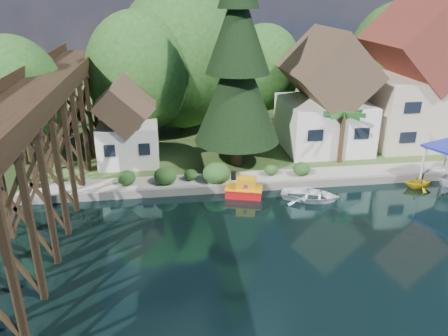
{
  "coord_description": "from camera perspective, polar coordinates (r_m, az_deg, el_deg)",
  "views": [
    {
      "loc": [
        -7.73,
        -22.29,
        14.49
      ],
      "look_at": [
        -3.83,
        6.0,
        2.85
      ],
      "focal_mm": 35.0,
      "sensor_mm": 36.0,
      "label": 1
    }
  ],
  "objects": [
    {
      "name": "bg_trees",
      "position": [
        44.99,
        3.54,
        12.92
      ],
      "size": [
        49.9,
        13.3,
        10.57
      ],
      "color": "#382314",
      "rests_on": "bank"
    },
    {
      "name": "boat_yellow",
      "position": [
        37.61,
        24.11,
        -1.52
      ],
      "size": [
        2.46,
        2.17,
        1.22
      ],
      "primitive_type": "imported",
      "rotation": [
        0.0,
        0.0,
        1.49
      ],
      "color": "yellow",
      "rests_on": "ground"
    },
    {
      "name": "palm_tree",
      "position": [
        38.38,
        15.41,
        6.65
      ],
      "size": [
        4.01,
        4.01,
        4.85
      ],
      "color": "#382314",
      "rests_on": "bank"
    },
    {
      "name": "house_center",
      "position": [
        46.19,
        23.63,
        10.29
      ],
      "size": [
        8.65,
        9.18,
        13.89
      ],
      "color": "beige",
      "rests_on": "bank"
    },
    {
      "name": "ground",
      "position": [
        27.69,
        9.74,
        -9.73
      ],
      "size": [
        140.0,
        140.0,
        0.0
      ],
      "primitive_type": "plane",
      "color": "black",
      "rests_on": "ground"
    },
    {
      "name": "seawall",
      "position": [
        35.44,
        12.2,
        -1.94
      ],
      "size": [
        60.0,
        0.4,
        0.62
      ],
      "primitive_type": "cube",
      "color": "slate",
      "rests_on": "ground"
    },
    {
      "name": "house_left",
      "position": [
        42.08,
        13.02,
        8.77
      ],
      "size": [
        7.64,
        8.64,
        11.02
      ],
      "color": "white",
      "rests_on": "bank"
    },
    {
      "name": "boat_white_a",
      "position": [
        33.13,
        11.19,
        -3.35
      ],
      "size": [
        5.15,
        4.46,
        0.89
      ],
      "primitive_type": "imported",
      "rotation": [
        0.0,
        0.0,
        1.19
      ],
      "color": "white",
      "rests_on": "ground"
    },
    {
      "name": "conifer",
      "position": [
        35.72,
        1.79,
        13.28
      ],
      "size": [
        7.14,
        7.14,
        17.59
      ],
      "color": "#382314",
      "rests_on": "bank"
    },
    {
      "name": "bank",
      "position": [
        58.58,
        -0.02,
        8.11
      ],
      "size": [
        140.0,
        52.0,
        0.5
      ],
      "primitive_type": "cube",
      "color": "#2B471C",
      "rests_on": "ground"
    },
    {
      "name": "tugboat",
      "position": [
        32.99,
        2.68,
        -2.75
      ],
      "size": [
        3.08,
        2.24,
        2.01
      ],
      "color": "red",
      "rests_on": "ground"
    },
    {
      "name": "promenade",
      "position": [
        37.17,
        14.48,
        -0.62
      ],
      "size": [
        50.0,
        2.6,
        0.06
      ],
      "primitive_type": "cube",
      "color": "gray",
      "rests_on": "bank"
    },
    {
      "name": "shrubs",
      "position": [
        34.36,
        -2.0,
        -0.53
      ],
      "size": [
        15.76,
        2.47,
        1.7
      ],
      "color": "#1A4218",
      "rests_on": "bank"
    },
    {
      "name": "trestle_bridge",
      "position": [
        30.1,
        -23.39,
        2.63
      ],
      "size": [
        4.12,
        44.18,
        9.3
      ],
      "color": "black",
      "rests_on": "ground"
    },
    {
      "name": "shed",
      "position": [
        38.44,
        -12.46,
        5.55
      ],
      "size": [
        5.09,
        5.4,
        7.85
      ],
      "color": "white",
      "rests_on": "bank"
    }
  ]
}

